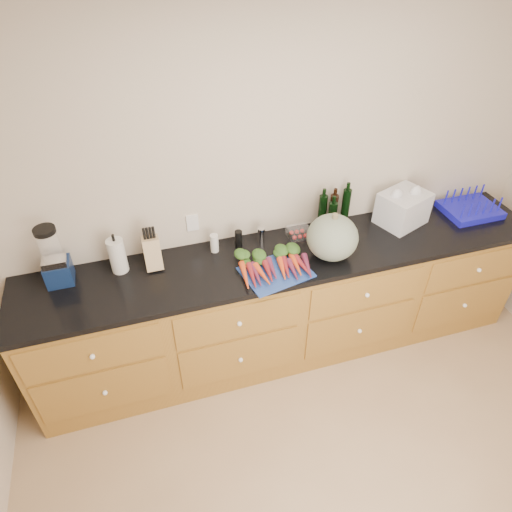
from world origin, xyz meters
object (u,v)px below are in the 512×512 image
object	(u,v)px
carrots	(274,264)
paper_towel	(118,256)
blender_appliance	(54,259)
knife_block	(152,253)
squash	(332,237)
tomato_box	(299,232)
dish_rack	(470,208)
cutting_board	(276,272)

from	to	relation	value
carrots	paper_towel	world-z (taller)	paper_towel
blender_appliance	paper_towel	distance (m)	0.37
paper_towel	knife_block	world-z (taller)	paper_towel
squash	tomato_box	size ratio (longest dim) A/B	2.22
dish_rack	tomato_box	bearing A→B (deg)	176.23
paper_towel	tomato_box	world-z (taller)	paper_towel
carrots	blender_appliance	size ratio (longest dim) A/B	1.12
knife_block	squash	bearing A→B (deg)	-11.76
squash	blender_appliance	xyz separation A→B (m)	(-1.73, 0.26, 0.03)
blender_appliance	knife_block	xyz separation A→B (m)	(0.58, -0.02, -0.07)
cutting_board	blender_appliance	bearing A→B (deg)	166.45
paper_towel	cutting_board	bearing A→B (deg)	-18.53
blender_appliance	cutting_board	bearing A→B (deg)	-13.55
blender_appliance	dish_rack	size ratio (longest dim) A/B	1.00
squash	tomato_box	distance (m)	0.32
paper_towel	blender_appliance	bearing A→B (deg)	-179.66
squash	dish_rack	size ratio (longest dim) A/B	0.84
cutting_board	carrots	world-z (taller)	carrots
paper_towel	dish_rack	bearing A→B (deg)	-1.76
cutting_board	blender_appliance	distance (m)	1.37
carrots	paper_towel	distance (m)	1.00
cutting_board	squash	world-z (taller)	squash
blender_appliance	carrots	bearing A→B (deg)	-11.74
knife_block	paper_towel	bearing A→B (deg)	174.70
cutting_board	paper_towel	size ratio (longest dim) A/B	1.76
tomato_box	dish_rack	distance (m)	1.37
carrots	knife_block	bearing A→B (deg)	160.88
cutting_board	carrots	size ratio (longest dim) A/B	0.93
carrots	knife_block	world-z (taller)	knife_block
paper_towel	knife_block	bearing A→B (deg)	-5.30
carrots	knife_block	size ratio (longest dim) A/B	2.11
carrots	paper_towel	bearing A→B (deg)	163.86
cutting_board	carrots	bearing A→B (deg)	90.00
knife_block	blender_appliance	bearing A→B (deg)	178.24
carrots	squash	bearing A→B (deg)	2.47
squash	paper_towel	world-z (taller)	squash
carrots	dish_rack	world-z (taller)	dish_rack
knife_block	tomato_box	distance (m)	1.02
carrots	knife_block	distance (m)	0.79
cutting_board	dish_rack	distance (m)	1.66
paper_towel	dish_rack	size ratio (longest dim) A/B	0.59
squash	tomato_box	bearing A→B (deg)	115.12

